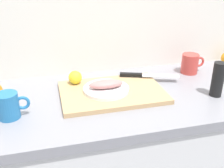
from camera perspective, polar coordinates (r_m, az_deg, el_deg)
back_wall at (r=1.39m, az=-3.76°, el=16.44°), size 3.20×0.05×2.50m
cutting_board at (r=1.21m, az=0.00°, el=-1.71°), size 0.46×0.31×0.02m
white_plate at (r=1.20m, az=-1.24°, el=-1.10°), size 0.20×0.20×0.01m
fish_fillet at (r=1.19m, az=-1.25°, el=0.00°), size 0.15×0.07×0.04m
chef_knife at (r=1.35m, az=6.28°, el=1.83°), size 0.28×0.12×0.02m
lemon_0 at (r=1.27m, az=-7.75°, el=1.39°), size 0.06×0.06×0.06m
coffee_mug_0 at (r=1.09m, az=-20.91°, el=-4.27°), size 0.12×0.08×0.10m
coffee_mug_2 at (r=1.49m, az=16.14°, el=4.16°), size 0.13×0.09×0.10m
pepper_mill at (r=1.26m, az=21.37°, el=0.90°), size 0.05×0.05×0.15m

